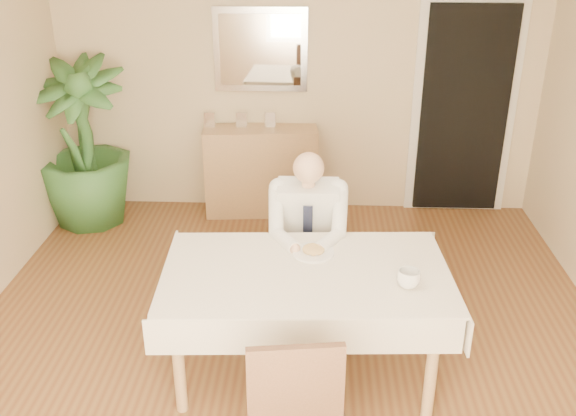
{
  "coord_description": "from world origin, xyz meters",
  "views": [
    {
      "loc": [
        0.17,
        -3.41,
        2.69
      ],
      "look_at": [
        0.0,
        0.35,
        0.95
      ],
      "focal_mm": 40.0,
      "sensor_mm": 36.0,
      "label": 1
    }
  ],
  "objects_px": {
    "chair_near": "(296,401)",
    "sideboard": "(261,171)",
    "seated_man": "(308,234)",
    "chair_far": "(308,236)",
    "dining_table": "(306,283)",
    "coffee_mug": "(409,279)",
    "potted_palm": "(82,144)"
  },
  "relations": [
    {
      "from": "chair_near",
      "to": "coffee_mug",
      "type": "xyz_separation_m",
      "value": [
        0.61,
        0.73,
        0.27
      ]
    },
    {
      "from": "chair_near",
      "to": "sideboard",
      "type": "relative_size",
      "value": 0.89
    },
    {
      "from": "seated_man",
      "to": "sideboard",
      "type": "xyz_separation_m",
      "value": [
        -0.47,
        1.83,
        -0.26
      ]
    },
    {
      "from": "coffee_mug",
      "to": "sideboard",
      "type": "relative_size",
      "value": 0.12
    },
    {
      "from": "dining_table",
      "to": "seated_man",
      "type": "relative_size",
      "value": 1.42
    },
    {
      "from": "seated_man",
      "to": "potted_palm",
      "type": "distance_m",
      "value": 2.6
    },
    {
      "from": "chair_far",
      "to": "chair_near",
      "type": "relative_size",
      "value": 0.99
    },
    {
      "from": "chair_near",
      "to": "coffee_mug",
      "type": "bearing_deg",
      "value": 42.51
    },
    {
      "from": "dining_table",
      "to": "chair_far",
      "type": "distance_m",
      "value": 0.9
    },
    {
      "from": "seated_man",
      "to": "chair_near",
      "type": "bearing_deg",
      "value": -91.13
    },
    {
      "from": "coffee_mug",
      "to": "seated_man",
      "type": "bearing_deg",
      "value": 127.97
    },
    {
      "from": "seated_man",
      "to": "chair_far",
      "type": "bearing_deg",
      "value": 90.0
    },
    {
      "from": "seated_man",
      "to": "coffee_mug",
      "type": "xyz_separation_m",
      "value": [
        0.58,
        -0.75,
        0.11
      ]
    },
    {
      "from": "sideboard",
      "to": "potted_palm",
      "type": "xyz_separation_m",
      "value": [
        -1.6,
        -0.27,
        0.35
      ]
    },
    {
      "from": "dining_table",
      "to": "sideboard",
      "type": "bearing_deg",
      "value": 98.11
    },
    {
      "from": "chair_far",
      "to": "potted_palm",
      "type": "height_order",
      "value": "potted_palm"
    },
    {
      "from": "dining_table",
      "to": "coffee_mug",
      "type": "height_order",
      "value": "coffee_mug"
    },
    {
      "from": "dining_table",
      "to": "coffee_mug",
      "type": "distance_m",
      "value": 0.62
    },
    {
      "from": "dining_table",
      "to": "sideboard",
      "type": "height_order",
      "value": "sideboard"
    },
    {
      "from": "seated_man",
      "to": "sideboard",
      "type": "distance_m",
      "value": 1.91
    },
    {
      "from": "dining_table",
      "to": "potted_palm",
      "type": "height_order",
      "value": "potted_palm"
    },
    {
      "from": "chair_far",
      "to": "potted_palm",
      "type": "xyz_separation_m",
      "value": [
        -2.08,
        1.27,
        0.24
      ]
    },
    {
      "from": "chair_far",
      "to": "seated_man",
      "type": "bearing_deg",
      "value": -94.97
    },
    {
      "from": "chair_far",
      "to": "seated_man",
      "type": "height_order",
      "value": "seated_man"
    },
    {
      "from": "chair_near",
      "to": "seated_man",
      "type": "height_order",
      "value": "seated_man"
    },
    {
      "from": "coffee_mug",
      "to": "potted_palm",
      "type": "bearing_deg",
      "value": 139.09
    },
    {
      "from": "seated_man",
      "to": "potted_palm",
      "type": "xyz_separation_m",
      "value": [
        -2.08,
        1.56,
        0.08
      ]
    },
    {
      "from": "dining_table",
      "to": "chair_far",
      "type": "bearing_deg",
      "value": 87.07
    },
    {
      "from": "chair_far",
      "to": "chair_near",
      "type": "xyz_separation_m",
      "value": [
        -0.03,
        -1.76,
        0.01
      ]
    },
    {
      "from": "chair_near",
      "to": "sideboard",
      "type": "xyz_separation_m",
      "value": [
        -0.44,
        3.31,
        -0.11
      ]
    },
    {
      "from": "chair_far",
      "to": "sideboard",
      "type": "height_order",
      "value": "chair_far"
    },
    {
      "from": "chair_far",
      "to": "coffee_mug",
      "type": "distance_m",
      "value": 1.22
    }
  ]
}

